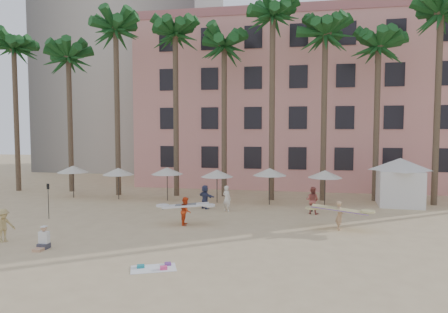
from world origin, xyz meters
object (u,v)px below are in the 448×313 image
pink_hotel (317,106)px  carrier_yellow (339,213)px  cabana (400,178)px  carrier_white (186,210)px

pink_hotel → carrier_yellow: size_ratio=11.32×
pink_hotel → cabana: size_ratio=7.26×
cabana → carrier_yellow: size_ratio=1.56×
pink_hotel → carrier_white: 23.50m
pink_hotel → carrier_white: bearing=-112.0°
carrier_yellow → cabana: bearing=58.1°
carrier_yellow → carrier_white: carrier_white is taller
cabana → carrier_yellow: bearing=-121.9°
carrier_yellow → carrier_white: (-8.76, -0.47, -0.05)m
cabana → carrier_yellow: cabana is taller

